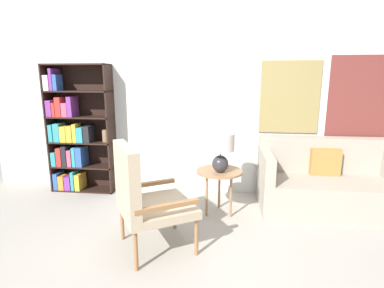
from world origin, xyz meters
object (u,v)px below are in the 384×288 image
(side_table, at_px, (219,175))
(table_lamp, at_px, (221,148))
(armchair, at_px, (142,194))
(bookshelf, at_px, (74,136))
(couch, at_px, (326,183))

(side_table, height_order, table_lamp, table_lamp)
(armchair, height_order, table_lamp, armchair)
(table_lamp, bearing_deg, armchair, -130.01)
(bookshelf, xyz_separation_m, side_table, (2.09, -0.57, -0.32))
(bookshelf, height_order, side_table, bookshelf)
(bookshelf, bearing_deg, armchair, -46.06)
(side_table, distance_m, table_lamp, 0.35)
(bookshelf, bearing_deg, side_table, -15.12)
(armchair, xyz_separation_m, couch, (2.02, 1.22, -0.25))
(bookshelf, xyz_separation_m, couch, (3.43, -0.24, -0.49))
(table_lamp, bearing_deg, side_table, 98.88)
(armchair, bearing_deg, table_lamp, 49.99)
(couch, relative_size, side_table, 2.96)
(armchair, distance_m, side_table, 1.13)
(bookshelf, bearing_deg, table_lamp, -16.70)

